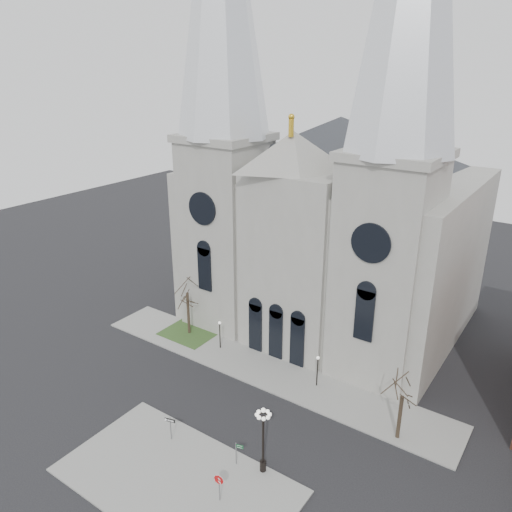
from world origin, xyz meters
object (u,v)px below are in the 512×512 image
Objects in this scene: one_way_sign at (170,425)px; globe_lamp at (263,432)px; street_name_sign at (237,452)px; stop_sign at (219,482)px.

globe_lamp is at bearing -4.71° from one_way_sign.
globe_lamp reaches higher than street_name_sign.
one_way_sign is at bearing 174.53° from stop_sign.
stop_sign is at bearing -89.81° from street_name_sign.
globe_lamp reaches higher than one_way_sign.
globe_lamp is 3.22m from street_name_sign.
stop_sign is at bearing -34.77° from one_way_sign.
stop_sign is at bearing -103.30° from globe_lamp.
street_name_sign is (-1.04, 3.46, -0.45)m from stop_sign.
globe_lamp is 2.85× the size of street_name_sign.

